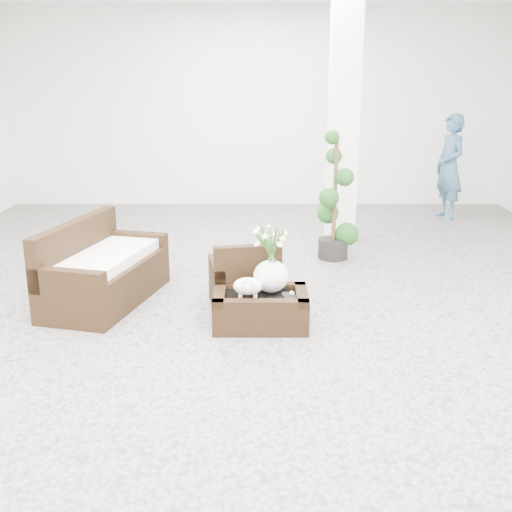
{
  "coord_description": "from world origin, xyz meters",
  "views": [
    {
      "loc": [
        0.01,
        -6.03,
        2.36
      ],
      "look_at": [
        0.0,
        -0.1,
        0.62
      ],
      "focal_mm": 43.96,
      "sensor_mm": 36.0,
      "label": 1
    }
  ],
  "objects_px": {
    "coffee_table": "(260,310)",
    "loveseat": "(105,263)",
    "armchair": "(244,272)",
    "topiary": "(335,197)"
  },
  "relations": [
    {
      "from": "armchair",
      "to": "loveseat",
      "type": "xyz_separation_m",
      "value": [
        -1.47,
        0.11,
        0.07
      ]
    },
    {
      "from": "armchair",
      "to": "coffee_table",
      "type": "bearing_deg",
      "value": 96.98
    },
    {
      "from": "loveseat",
      "to": "coffee_table",
      "type": "bearing_deg",
      "value": -97.62
    },
    {
      "from": "coffee_table",
      "to": "loveseat",
      "type": "bearing_deg",
      "value": 157.87
    },
    {
      "from": "coffee_table",
      "to": "topiary",
      "type": "xyz_separation_m",
      "value": [
        0.97,
        2.3,
        0.66
      ]
    },
    {
      "from": "coffee_table",
      "to": "loveseat",
      "type": "relative_size",
      "value": 0.56
    },
    {
      "from": "coffee_table",
      "to": "topiary",
      "type": "height_order",
      "value": "topiary"
    },
    {
      "from": "loveseat",
      "to": "topiary",
      "type": "relative_size",
      "value": 0.99
    },
    {
      "from": "coffee_table",
      "to": "loveseat",
      "type": "height_order",
      "value": "loveseat"
    },
    {
      "from": "armchair",
      "to": "loveseat",
      "type": "bearing_deg",
      "value": -14.13
    }
  ]
}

